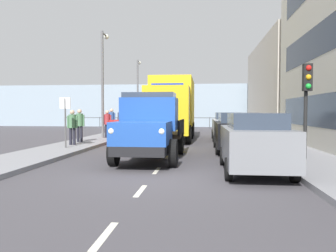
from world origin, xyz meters
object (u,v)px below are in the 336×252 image
Objects in this scene: traffic_light_near at (307,90)px; pedestrian_near_railing at (72,124)px; car_black_kerbside_1 at (236,131)px; car_red_oppositeside_0 at (134,126)px; pedestrian_in_dark_coat at (80,123)px; lamp_post_promenade at (103,75)px; lorry_cargo_yellow at (172,107)px; car_grey_kerbside_near at (254,142)px; pedestrian_with_bag at (107,122)px; pedestrian_couple_b at (112,119)px; lamp_post_far at (138,88)px; car_silver_kerbside_2 at (227,126)px; truck_vintage_blue at (150,128)px; street_sign at (65,113)px.

pedestrian_near_railing is at bearing -21.96° from traffic_light_near.
car_black_kerbside_1 and car_red_oppositeside_0 have the same top height.
lamp_post_promenade reaches higher than pedestrian_in_dark_coat.
traffic_light_near is (-1.98, 3.40, 1.58)m from car_black_kerbside_1.
lorry_cargo_yellow is 2.56× the size of traffic_light_near.
car_grey_kerbside_near is at bearing 126.34° from lamp_post_promenade.
pedestrian_with_bag is (-0.60, -3.02, -0.03)m from pedestrian_in_dark_coat.
lamp_post_promenade is at bearing -24.12° from pedestrian_with_bag.
lamp_post_promenade is at bearing -53.66° from car_grey_kerbside_near.
lorry_cargo_yellow is 1.79× the size of car_red_oppositeside_0.
car_red_oppositeside_0 is at bearing -47.57° from traffic_light_near.
traffic_light_near reaches higher than pedestrian_couple_b.
lamp_post_far reaches higher than traffic_light_near.
lorry_cargo_yellow reaches higher than pedestrian_near_railing.
lamp_post_promenade reaches higher than car_black_kerbside_1.
car_grey_kerbside_near and car_silver_kerbside_2 have the same top height.
lamp_post_far is (9.64, -19.53, 1.55)m from traffic_light_near.
truck_vintage_blue is 1.46× the size of car_silver_kerbside_2.
car_black_kerbside_1 is 2.59× the size of pedestrian_in_dark_coat.
pedestrian_in_dark_coat is 1.03× the size of pedestrian_with_bag.
car_grey_kerbside_near is 2.38× the size of pedestrian_with_bag.
lorry_cargo_yellow is 3.65× the size of street_sign.
car_grey_kerbside_near is 22.91m from lamp_post_far.
lorry_cargo_yellow is at bearing -59.68° from car_black_kerbside_1.
truck_vintage_blue reaches higher than car_black_kerbside_1.
truck_vintage_blue is 11.92m from pedestrian_couple_b.
car_grey_kerbside_near is at bearing 143.49° from pedestrian_near_railing.
car_grey_kerbside_near is 1.80× the size of street_sign.
truck_vintage_blue reaches higher than car_red_oppositeside_0.
truck_vintage_blue is 4.68m from car_black_kerbside_1.
pedestrian_in_dark_coat is 4.27m from lamp_post_promenade.
lamp_post_far reaches higher than truck_vintage_blue.
pedestrian_near_railing is 7.25m from pedestrian_couple_b.
street_sign is at bearing -15.63° from traffic_light_near.
car_silver_kerbside_2 is at bearing -146.35° from pedestrian_near_railing.
pedestrian_near_railing is 0.26× the size of lamp_post_far.
car_black_kerbside_1 is 1.17× the size of car_silver_kerbside_2.
pedestrian_near_railing is at bearing 98.10° from pedestrian_in_dark_coat.
car_red_oppositeside_0 is at bearing -60.92° from car_grey_kerbside_near.
lorry_cargo_yellow is (0.04, -9.06, 0.90)m from truck_vintage_blue.
pedestrian_near_railing is at bearing -81.23° from street_sign.
truck_vintage_blue reaches higher than pedestrian_in_dark_coat.
traffic_light_near is (-5.34, 0.16, 1.29)m from truck_vintage_blue.
car_red_oppositeside_0 is (5.67, -10.19, 0.00)m from car_grey_kerbside_near.
truck_vintage_blue is 0.69× the size of lorry_cargo_yellow.
truck_vintage_blue is 9.11m from lorry_cargo_yellow.
car_black_kerbside_1 is at bearing 145.89° from lamp_post_promenade.
lamp_post_promenade reaches higher than car_grey_kerbside_near.
street_sign is (1.93, 5.68, 0.79)m from car_red_oppositeside_0.
pedestrian_near_railing is at bearing -36.51° from car_grey_kerbside_near.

